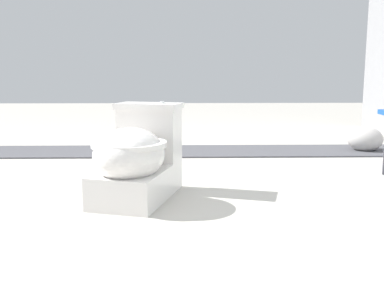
# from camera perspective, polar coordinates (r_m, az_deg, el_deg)

# --- Properties ---
(ground_plane) EXTENTS (14.00, 14.00, 0.00)m
(ground_plane) POSITION_cam_1_polar(r_m,az_deg,el_deg) (2.61, -10.82, -6.24)
(ground_plane) COLOR #B7B2A8
(gravel_strip) EXTENTS (0.56, 8.00, 0.01)m
(gravel_strip) POSITION_cam_1_polar(r_m,az_deg,el_deg) (3.85, -0.25, -0.91)
(gravel_strip) COLOR #4C4C51
(gravel_strip) RESTS_ON ground
(toilet) EXTENTS (0.71, 0.53, 0.52)m
(toilet) POSITION_cam_1_polar(r_m,az_deg,el_deg) (2.44, -7.08, -1.88)
(toilet) COLOR white
(toilet) RESTS_ON ground
(boulder_near) EXTENTS (0.28, 0.33, 0.21)m
(boulder_near) POSITION_cam_1_polar(r_m,az_deg,el_deg) (4.13, 21.12, 0.56)
(boulder_near) COLOR #B7B2AD
(boulder_near) RESTS_ON ground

